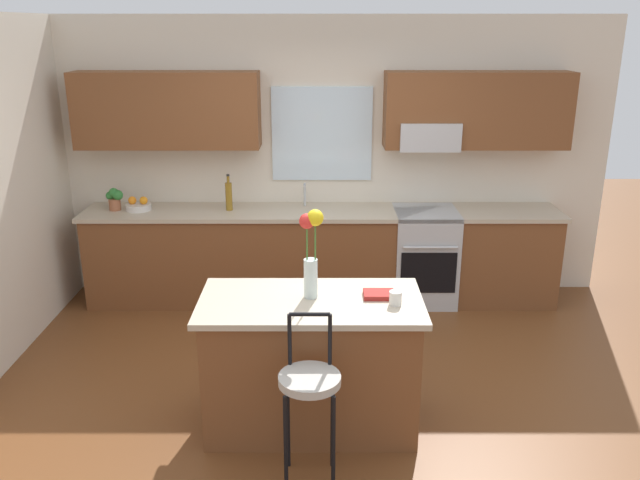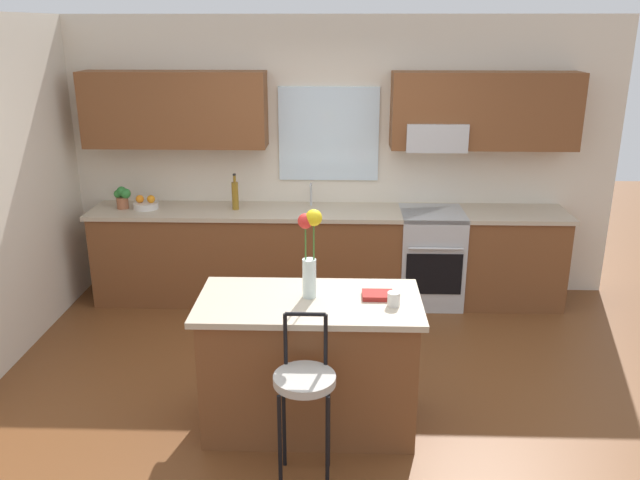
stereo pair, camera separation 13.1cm
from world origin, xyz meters
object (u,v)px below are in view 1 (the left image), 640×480
Objects in this scene: kitchen_island at (314,363)px; mug_ceramic at (398,298)px; oven_range at (427,256)px; flower_vase at (314,249)px; cookbook at (381,295)px; fruit_bowl_oranges at (141,205)px; bar_stool_near at (312,387)px; potted_plant_small at (118,198)px; bottle_olive_oil at (232,196)px.

kitchen_island is 0.74m from mug_ceramic.
oven_range is 2.45m from flower_vase.
kitchen_island is 0.65m from cookbook.
fruit_bowl_oranges is at bearing 135.06° from mug_ceramic.
flower_vase is 2.46× the size of fruit_bowl_oranges.
bar_stool_near is 1.76× the size of flower_vase.
cookbook is 3.13m from potted_plant_small.
kitchen_island is 16.10× the size of mug_ceramic.
mug_ceramic is (0.53, -0.12, -0.29)m from flower_vase.
cookbook is at bearing -59.00° from bottle_olive_oil.
potted_plant_small reaches higher than kitchen_island.
fruit_bowl_oranges is (-2.75, 0.02, 0.50)m from oven_range.
mug_ceramic is 0.38× the size of fruit_bowl_oranges.
oven_range is 3.83× the size of fruit_bowl_oranges.
bar_stool_near is (-0.00, -0.59, 0.17)m from kitchen_island.
flower_vase reaches higher than mug_ceramic.
flower_vase is at bearing -117.47° from oven_range.
bottle_olive_oil is at bearing 121.33° from mug_ceramic.
kitchen_island is 2.45× the size of flower_vase.
bottle_olive_oil reaches higher than oven_range.
cookbook is 0.83× the size of fruit_bowl_oranges.
oven_range is at bearing 76.15° from mug_ceramic.
mug_ceramic is at bearing -8.29° from kitchen_island.
bar_stool_near is at bearing -90.25° from flower_vase.
potted_plant_small is at bearing 179.55° from oven_range.
flower_vase reaches higher than kitchen_island.
fruit_bowl_oranges is 0.69× the size of bottle_olive_oil.
flower_vase is (-1.07, -2.06, 0.79)m from oven_range.
flower_vase reaches higher than oven_range.
fruit_bowl_oranges is at bearing 121.68° from bar_stool_near.
potted_plant_small is (-1.90, 2.71, 0.40)m from bar_stool_near.
fruit_bowl_oranges reaches higher than cookbook.
mug_ceramic is at bearing -42.22° from potted_plant_small.
bar_stool_near is 3.21m from fruit_bowl_oranges.
mug_ceramic is at bearing -12.92° from flower_vase.
oven_range is 2.30m from mug_ceramic.
flower_vase reaches higher than bottle_olive_oil.
flower_vase is 1.70× the size of bottle_olive_oil.
bar_stool_near is at bearing -58.32° from fruit_bowl_oranges.
mug_ceramic is 3.28m from potted_plant_small.
flower_vase is at bearing 167.08° from mug_ceramic.
flower_vase is 2.83m from potted_plant_small.
bottle_olive_oil is 1.09m from potted_plant_small.
potted_plant_small is at bearing 131.69° from kitchen_island.
oven_range is at bearing -0.45° from potted_plant_small.
mug_ceramic is (0.54, -0.08, 0.50)m from kitchen_island.
mug_ceramic is at bearing -58.67° from bottle_olive_oil.
kitchen_island is 0.61m from bar_stool_near.
flower_vase is 2.24m from bottle_olive_oil.
bar_stool_near is at bearing -90.00° from kitchen_island.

